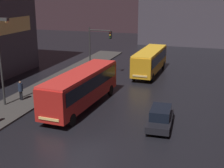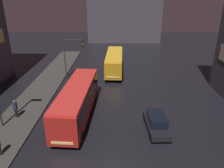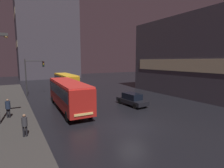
# 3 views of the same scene
# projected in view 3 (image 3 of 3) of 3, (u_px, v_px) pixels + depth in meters

# --- Properties ---
(ground_plane) EXTENTS (120.00, 120.00, 0.00)m
(ground_plane) POSITION_uv_depth(u_px,v_px,m) (132.00, 126.00, 15.11)
(ground_plane) COLOR black
(sidewalk_left) EXTENTS (4.00, 48.00, 0.15)m
(sidewalk_left) POSITION_uv_depth(u_px,v_px,m) (11.00, 111.00, 19.14)
(sidewalk_left) COLOR #3D3A38
(sidewalk_left) RESTS_ON ground
(building_right_block) EXTENTS (10.07, 19.03, 12.39)m
(building_right_block) POSITION_uv_depth(u_px,v_px,m) (194.00, 57.00, 29.42)
(building_right_block) COLOR #423D47
(building_right_block) RESTS_ON ground
(building_far_backdrop) EXTENTS (18.07, 12.00, 28.20)m
(building_far_backdrop) POSITION_uv_depth(u_px,v_px,m) (47.00, 34.00, 56.61)
(building_far_backdrop) COLOR #423D47
(building_far_backdrop) RESTS_ON ground
(bus_near) EXTENTS (3.06, 11.14, 3.26)m
(bus_near) POSITION_uv_depth(u_px,v_px,m) (68.00, 92.00, 19.96)
(bus_near) COLOR #AD1E19
(bus_near) RESTS_ON ground
(bus_far) EXTENTS (2.69, 9.74, 3.06)m
(bus_far) POSITION_uv_depth(u_px,v_px,m) (66.00, 80.00, 33.20)
(bus_far) COLOR orange
(bus_far) RESTS_ON ground
(car_taxi) EXTENTS (1.93, 4.51, 1.55)m
(car_taxi) POSITION_uv_depth(u_px,v_px,m) (132.00, 99.00, 21.97)
(car_taxi) COLOR black
(car_taxi) RESTS_ON ground
(pedestrian_near) EXTENTS (0.61, 0.61, 1.85)m
(pedestrian_near) POSITION_uv_depth(u_px,v_px,m) (8.00, 106.00, 16.63)
(pedestrian_near) COLOR black
(pedestrian_near) RESTS_ON sidewalk_left
(pedestrian_mid) EXTENTS (0.53, 0.53, 1.68)m
(pedestrian_mid) POSITION_uv_depth(u_px,v_px,m) (25.00, 123.00, 12.49)
(pedestrian_mid) COLOR black
(pedestrian_mid) RESTS_ON sidewalk_left
(traffic_light_main) EXTENTS (2.89, 0.35, 5.87)m
(traffic_light_main) POSITION_uv_depth(u_px,v_px,m) (33.00, 71.00, 27.65)
(traffic_light_main) COLOR #2D2D2D
(traffic_light_main) RESTS_ON ground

